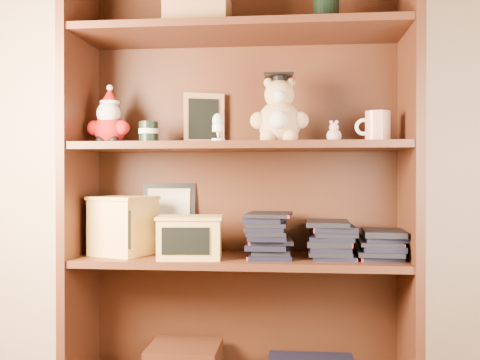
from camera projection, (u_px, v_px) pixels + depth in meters
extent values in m
cube|color=#C6B08F|center=(193.00, 70.00, 2.19)|extent=(3.00, 0.04, 2.50)
cube|color=#4A2515|center=(80.00, 185.00, 2.04)|extent=(0.03, 0.35, 1.60)
cube|color=#4A2515|center=(410.00, 186.00, 1.92)|extent=(0.03, 0.35, 1.60)
cube|color=#452212|center=(244.00, 185.00, 2.14)|extent=(1.20, 0.02, 1.60)
cube|color=#4A2515|center=(240.00, 33.00, 1.97)|extent=(1.14, 0.33, 0.02)
cube|color=#9E7547|center=(198.00, 14.00, 1.99)|extent=(0.22, 0.18, 0.12)
cylinder|color=black|center=(326.00, 11.00, 1.94)|extent=(0.09, 0.09, 0.11)
cube|color=#4A2515|center=(240.00, 260.00, 1.98)|extent=(1.14, 0.33, 0.02)
cube|color=#4A2515|center=(240.00, 147.00, 1.98)|extent=(1.14, 0.33, 0.02)
sphere|color=#A50F0F|center=(110.00, 130.00, 2.02)|extent=(0.11, 0.11, 0.11)
sphere|color=#A50F0F|center=(94.00, 128.00, 2.01)|extent=(0.05, 0.05, 0.05)
sphere|color=#A50F0F|center=(122.00, 128.00, 2.00)|extent=(0.05, 0.05, 0.05)
sphere|color=black|center=(101.00, 140.00, 2.00)|extent=(0.04, 0.04, 0.04)
sphere|color=black|center=(114.00, 140.00, 1.99)|extent=(0.04, 0.04, 0.04)
sphere|color=white|center=(109.00, 113.00, 2.01)|extent=(0.08, 0.08, 0.08)
sphere|color=#D8B293|center=(110.00, 109.00, 2.02)|extent=(0.06, 0.06, 0.06)
cone|color=#A50F0F|center=(110.00, 96.00, 2.02)|extent=(0.07, 0.07, 0.06)
sphere|color=white|center=(110.00, 88.00, 2.02)|extent=(0.02, 0.02, 0.02)
cylinder|color=white|center=(110.00, 103.00, 2.02)|extent=(0.07, 0.07, 0.01)
cylinder|color=black|center=(149.00, 133.00, 2.01)|extent=(0.07, 0.07, 0.08)
cylinder|color=beige|center=(149.00, 131.00, 2.01)|extent=(0.07, 0.07, 0.02)
cube|color=#9E7547|center=(204.00, 119.00, 2.11)|extent=(0.15, 0.07, 0.19)
cube|color=black|center=(204.00, 119.00, 2.09)|extent=(0.11, 0.04, 0.15)
cube|color=#9E7547|center=(205.00, 141.00, 2.14)|extent=(0.08, 0.08, 0.01)
cylinder|color=white|center=(218.00, 140.00, 1.91)|extent=(0.05, 0.05, 0.01)
cone|color=white|center=(218.00, 134.00, 1.91)|extent=(0.02, 0.02, 0.03)
cylinder|color=white|center=(218.00, 128.00, 1.91)|extent=(0.04, 0.04, 0.02)
ellipsoid|color=silver|center=(218.00, 121.00, 1.91)|extent=(0.04, 0.04, 0.05)
sphere|color=tan|center=(279.00, 123.00, 1.96)|extent=(0.15, 0.15, 0.15)
sphere|color=white|center=(279.00, 120.00, 1.90)|extent=(0.07, 0.07, 0.07)
sphere|color=tan|center=(259.00, 121.00, 1.95)|extent=(0.06, 0.06, 0.06)
sphere|color=tan|center=(300.00, 120.00, 1.93)|extent=(0.06, 0.06, 0.06)
sphere|color=tan|center=(268.00, 137.00, 1.92)|extent=(0.05, 0.05, 0.05)
sphere|color=tan|center=(290.00, 136.00, 1.92)|extent=(0.05, 0.05, 0.05)
sphere|color=tan|center=(279.00, 95.00, 1.96)|extent=(0.10, 0.10, 0.10)
sphere|color=white|center=(279.00, 96.00, 1.92)|extent=(0.04, 0.04, 0.04)
sphere|color=tan|center=(269.00, 83.00, 1.98)|extent=(0.03, 0.03, 0.03)
sphere|color=tan|center=(290.00, 82.00, 1.97)|extent=(0.03, 0.03, 0.03)
cylinder|color=black|center=(279.00, 79.00, 1.96)|extent=(0.05, 0.05, 0.02)
cube|color=black|center=(279.00, 76.00, 1.96)|extent=(0.10, 0.10, 0.01)
cylinder|color=#A50F0F|center=(293.00, 78.00, 1.93)|extent=(0.00, 0.05, 0.03)
sphere|color=beige|center=(334.00, 136.00, 1.94)|extent=(0.05, 0.05, 0.05)
sphere|color=beige|center=(334.00, 127.00, 1.94)|extent=(0.03, 0.03, 0.03)
sphere|color=beige|center=(331.00, 122.00, 1.94)|extent=(0.01, 0.01, 0.01)
sphere|color=beige|center=(337.00, 122.00, 1.94)|extent=(0.01, 0.01, 0.01)
cylinder|color=silver|center=(378.00, 127.00, 1.93)|extent=(0.09, 0.09, 0.11)
torus|color=white|center=(364.00, 127.00, 1.93)|extent=(0.06, 0.01, 0.06)
cube|color=black|center=(169.00, 217.00, 2.15)|extent=(0.21, 0.05, 0.26)
cube|color=beige|center=(168.00, 217.00, 2.14)|extent=(0.16, 0.03, 0.21)
cube|color=#DAB459|center=(123.00, 227.00, 2.02)|extent=(0.24, 0.24, 0.20)
cube|color=black|center=(115.00, 229.00, 1.93)|extent=(0.12, 0.05, 0.13)
cube|color=#DAB459|center=(123.00, 198.00, 2.02)|extent=(0.25, 0.25, 0.01)
cube|color=#DAB459|center=(190.00, 238.00, 1.93)|extent=(0.23, 0.17, 0.14)
cube|color=black|center=(186.00, 241.00, 1.86)|extent=(0.16, 0.02, 0.09)
cube|color=#DAB459|center=(190.00, 218.00, 1.93)|extent=(0.24, 0.18, 0.01)
cube|color=black|center=(268.00, 255.00, 1.97)|extent=(0.14, 0.20, 0.02)
cube|color=black|center=(268.00, 250.00, 1.97)|extent=(0.14, 0.20, 0.02)
cube|color=black|center=(268.00, 245.00, 1.97)|extent=(0.14, 0.20, 0.02)
cube|color=black|center=(268.00, 241.00, 1.97)|extent=(0.14, 0.20, 0.02)
cube|color=black|center=(268.00, 236.00, 1.97)|extent=(0.14, 0.20, 0.02)
cube|color=black|center=(268.00, 232.00, 1.97)|extent=(0.14, 0.20, 0.02)
cube|color=black|center=(268.00, 227.00, 1.97)|extent=(0.14, 0.20, 0.02)
cube|color=black|center=(268.00, 223.00, 1.97)|extent=(0.14, 0.20, 0.02)
cube|color=black|center=(268.00, 218.00, 1.97)|extent=(0.14, 0.20, 0.02)
cube|color=black|center=(268.00, 214.00, 1.97)|extent=(0.14, 0.20, 0.02)
cube|color=black|center=(330.00, 255.00, 1.95)|extent=(0.14, 0.20, 0.02)
cube|color=black|center=(330.00, 251.00, 1.95)|extent=(0.14, 0.20, 0.02)
cube|color=black|center=(330.00, 246.00, 1.95)|extent=(0.14, 0.20, 0.02)
cube|color=black|center=(330.00, 242.00, 1.95)|extent=(0.14, 0.20, 0.02)
cube|color=black|center=(330.00, 237.00, 1.95)|extent=(0.14, 0.20, 0.02)
cube|color=black|center=(330.00, 232.00, 1.95)|extent=(0.14, 0.20, 0.02)
cube|color=black|center=(330.00, 228.00, 1.95)|extent=(0.14, 0.20, 0.02)
cube|color=black|center=(330.00, 223.00, 1.95)|extent=(0.14, 0.20, 0.02)
cube|color=black|center=(381.00, 256.00, 1.93)|extent=(0.14, 0.20, 0.02)
cube|color=black|center=(381.00, 251.00, 1.93)|extent=(0.14, 0.20, 0.02)
cube|color=black|center=(381.00, 247.00, 1.93)|extent=(0.14, 0.20, 0.02)
cube|color=black|center=(381.00, 242.00, 1.93)|extent=(0.14, 0.20, 0.02)
cube|color=black|center=(381.00, 238.00, 1.93)|extent=(0.14, 0.20, 0.02)
cube|color=black|center=(381.00, 233.00, 1.93)|extent=(0.14, 0.20, 0.02)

